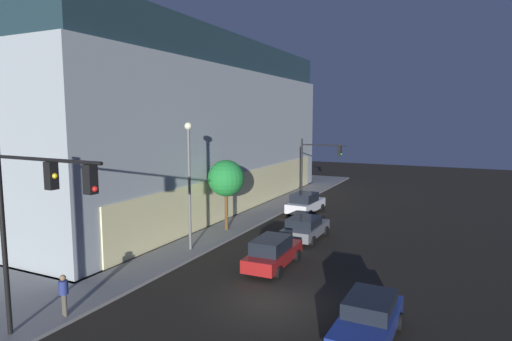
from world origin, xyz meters
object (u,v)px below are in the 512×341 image
(traffic_light_far_corner, at_px, (316,160))
(car_grey, at_px, (305,228))
(car_blue, at_px, (368,319))
(car_white, at_px, (305,203))
(traffic_light_near_corner, at_px, (34,206))
(street_lamp_sidewalk, at_px, (189,170))
(car_red, at_px, (273,252))
(pedestrian_waiting, at_px, (64,291))
(sidewalk_tree, at_px, (226,178))
(modern_building, at_px, (118,125))

(traffic_light_far_corner, xyz_separation_m, car_grey, (-12.40, -3.35, -3.25))
(car_blue, height_order, car_white, car_white)
(car_white, bearing_deg, traffic_light_far_corner, 8.86)
(traffic_light_near_corner, distance_m, traffic_light_far_corner, 29.39)
(traffic_light_near_corner, distance_m, street_lamp_sidewalk, 11.58)
(car_blue, height_order, car_red, car_red)
(car_blue, xyz_separation_m, car_white, (18.74, 8.97, 0.08))
(traffic_light_near_corner, distance_m, car_blue, 12.23)
(pedestrian_waiting, relative_size, car_grey, 0.38)
(car_grey, bearing_deg, car_blue, -150.68)
(sidewalk_tree, bearing_deg, traffic_light_far_corner, -10.21)
(traffic_light_near_corner, relative_size, sidewalk_tree, 1.41)
(street_lamp_sidewalk, height_order, car_white, street_lamp_sidewalk)
(traffic_light_near_corner, bearing_deg, car_white, -2.47)
(modern_building, bearing_deg, pedestrian_waiting, -141.43)
(car_grey, distance_m, car_white, 7.76)
(car_blue, bearing_deg, car_white, 25.59)
(traffic_light_near_corner, height_order, car_white, traffic_light_near_corner)
(street_lamp_sidewalk, relative_size, sidewalk_tree, 1.54)
(modern_building, bearing_deg, car_white, -84.58)
(car_blue, xyz_separation_m, car_grey, (11.41, 6.41, -0.02))
(car_white, bearing_deg, car_red, -167.99)
(pedestrian_waiting, bearing_deg, modern_building, 38.57)
(modern_building, relative_size, car_white, 7.92)
(modern_building, height_order, traffic_light_near_corner, modern_building)
(car_blue, relative_size, car_red, 0.96)
(street_lamp_sidewalk, relative_size, car_blue, 1.65)
(sidewalk_tree, relative_size, car_red, 1.04)
(traffic_light_far_corner, xyz_separation_m, pedestrian_waiting, (-27.40, 1.51, -2.89))
(street_lamp_sidewalk, bearing_deg, traffic_light_near_corner, -171.44)
(traffic_light_near_corner, relative_size, car_white, 1.53)
(traffic_light_near_corner, distance_m, pedestrian_waiting, 4.57)
(car_grey, bearing_deg, modern_building, 75.35)
(sidewalk_tree, xyz_separation_m, pedestrian_waiting, (-14.46, -0.82, -2.64))
(street_lamp_sidewalk, height_order, pedestrian_waiting, street_lamp_sidewalk)
(car_grey, xyz_separation_m, car_white, (7.33, 2.56, 0.10))
(street_lamp_sidewalk, distance_m, car_grey, 8.73)
(traffic_light_far_corner, xyz_separation_m, car_white, (-5.07, -0.79, -3.15))
(traffic_light_near_corner, bearing_deg, sidewalk_tree, 7.20)
(sidewalk_tree, xyz_separation_m, car_white, (7.87, -3.12, -2.90))
(modern_building, xyz_separation_m, street_lamp_sidewalk, (-11.07, -15.92, -2.33))
(traffic_light_near_corner, relative_size, street_lamp_sidewalk, 0.92)
(car_grey, bearing_deg, car_red, -177.52)
(car_white, bearing_deg, sidewalk_tree, 158.36)
(sidewalk_tree, distance_m, car_white, 8.95)
(pedestrian_waiting, xyz_separation_m, car_grey, (15.00, -4.86, -0.36))
(street_lamp_sidewalk, bearing_deg, traffic_light_far_corner, -6.30)
(modern_building, distance_m, pedestrian_waiting, 27.00)
(pedestrian_waiting, bearing_deg, car_grey, -17.95)
(traffic_light_far_corner, relative_size, car_white, 1.30)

